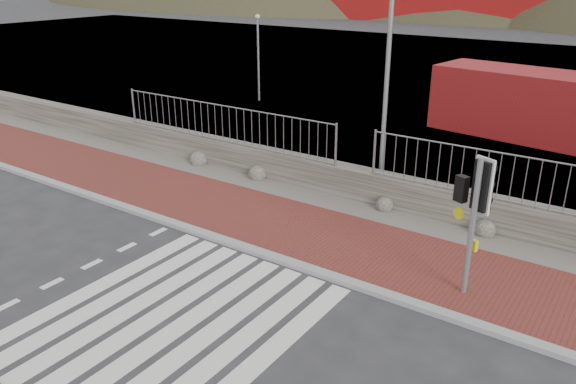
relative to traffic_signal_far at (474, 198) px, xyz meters
The scene contains 11 objects.
ground 6.17m from the traffic_signal_far, 136.75° to the right, with size 220.00×220.00×0.00m, color #28282B.
sidewalk_far 4.74m from the traffic_signal_far, behind, with size 40.00×3.00×0.08m, color maroon.
kerb_far 4.80m from the traffic_signal_far, 167.05° to the right, with size 40.00×0.25×0.12m, color gray.
zebra_crossing 6.17m from the traffic_signal_far, 136.75° to the right, with size 4.62×5.60×0.01m.
gravel_strip 5.35m from the traffic_signal_far, 149.08° to the left, with size 40.00×1.50×0.06m, color #59544C.
stone_wall 5.63m from the traffic_signal_far, 141.74° to the left, with size 40.00×0.60×0.90m, color #423E36.
railing 5.29m from the traffic_signal_far, 143.02° to the left, with size 18.07×0.07×1.22m.
quay 24.39m from the traffic_signal_far, 100.01° to the left, with size 120.00×40.00×0.50m, color #4C4C4F.
traffic_signal_far is the anchor object (origin of this frame).
streetlight 5.91m from the traffic_signal_far, 131.94° to the left, with size 1.57×0.22×7.41m.
shipping_container 12.99m from the traffic_signal_far, 100.03° to the left, with size 6.09×2.54×2.54m, color maroon.
Camera 1 is at (6.87, -6.10, 6.17)m, focal length 35.00 mm.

